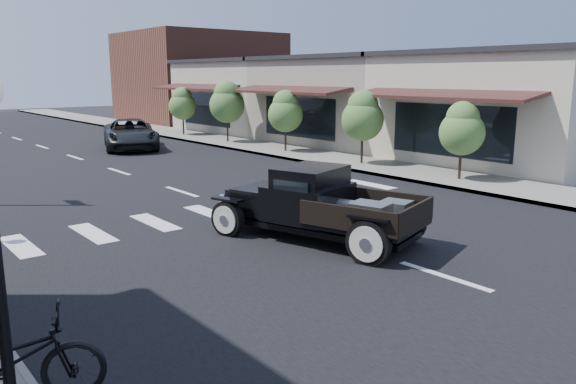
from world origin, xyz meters
TOP-DOWN VIEW (x-y plane):
  - ground at (0.00, 0.00)m, footprint 120.00×120.00m
  - road at (0.00, 15.00)m, footprint 14.00×80.00m
  - road_markings at (0.00, 10.00)m, footprint 12.00×60.00m
  - sidewalk_right at (8.50, 15.00)m, footprint 3.00×80.00m
  - storefront_near at (15.00, 4.00)m, footprint 10.00×9.00m
  - storefront_mid at (15.00, 13.00)m, footprint 10.00×9.00m
  - storefront_far at (15.00, 22.00)m, footprint 10.00×9.00m
  - far_building_right at (15.50, 32.00)m, footprint 11.00×10.00m
  - small_tree_a at (8.30, 2.32)m, footprint 1.55×1.55m
  - small_tree_b at (8.30, 6.97)m, footprint 1.71×1.71m
  - small_tree_c at (8.30, 11.96)m, footprint 1.66×1.66m
  - small_tree_d at (8.30, 16.98)m, footprint 1.89×1.89m
  - small_tree_e at (8.30, 21.91)m, footprint 1.65×1.65m
  - hotrod_pickup at (-0.19, 0.27)m, footprint 3.64×5.40m
  - second_car at (3.30, 18.31)m, footprint 4.20×5.93m
  - motorcycle at (-7.38, -2.69)m, footprint 2.17×1.42m

SIDE VIEW (x-z plane):
  - ground at x=0.00m, z-range 0.00..0.00m
  - road_markings at x=0.00m, z-range -0.03..0.03m
  - road at x=0.00m, z-range 0.00..0.02m
  - sidewalk_right at x=8.50m, z-range 0.00..0.15m
  - motorcycle at x=-7.38m, z-range 0.15..1.23m
  - second_car at x=3.30m, z-range 0.00..1.50m
  - hotrod_pickup at x=-0.19m, z-range 0.00..1.71m
  - small_tree_a at x=8.30m, z-range 0.15..2.73m
  - small_tree_e at x=8.30m, z-range 0.15..2.90m
  - small_tree_c at x=8.30m, z-range 0.15..2.92m
  - small_tree_b at x=8.30m, z-range 0.15..3.01m
  - small_tree_d at x=8.30m, z-range 0.15..3.31m
  - storefront_near at x=15.00m, z-range 0.00..4.50m
  - storefront_mid at x=15.00m, z-range 0.00..4.50m
  - storefront_far at x=15.00m, z-range 0.00..4.50m
  - far_building_right at x=15.50m, z-range 0.00..7.00m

